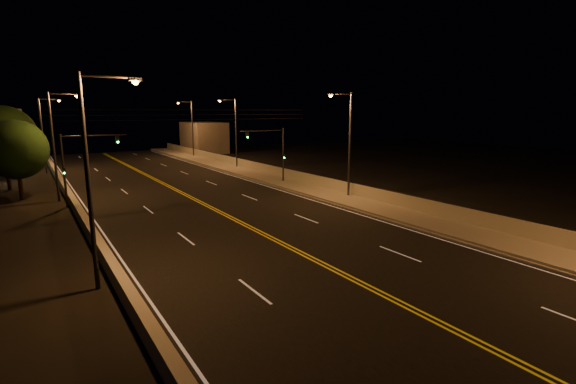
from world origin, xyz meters
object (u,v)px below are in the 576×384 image
streetlight_5 (56,139)px  traffic_signal_left (77,160)px  tree_1 (3,137)px  streetlight_4 (94,168)px  streetlight_1 (347,139)px  tree_2 (18,143)px  streetlight_3 (191,125)px  streetlight_6 (44,130)px  traffic_signal_right (275,149)px  streetlight_2 (234,129)px  tree_0 (16,150)px

streetlight_5 → traffic_signal_left: bearing=-67.4°
tree_1 → streetlight_4: bearing=-82.5°
streetlight_5 → tree_1: size_ratio=1.12×
streetlight_1 → tree_2: 39.70m
streetlight_3 → traffic_signal_left: bearing=-124.0°
streetlight_1 → streetlight_4: bearing=-157.6°
streetlight_6 → traffic_signal_right: (19.90, -22.59, -1.59)m
streetlight_3 → tree_1: bearing=-143.8°
traffic_signal_right → traffic_signal_left: (-18.76, 0.00, 0.00)m
streetlight_4 → streetlight_5: same height
streetlight_5 → traffic_signal_left: 3.38m
streetlight_4 → tree_1: size_ratio=1.12×
streetlight_1 → streetlight_2: size_ratio=1.00×
streetlight_2 → streetlight_4: 38.41m
streetlight_6 → streetlight_1: bearing=-56.5°
tree_0 → tree_1: size_ratio=0.85×
streetlight_1 → traffic_signal_right: size_ratio=1.57×
streetlight_5 → tree_0: streetlight_5 is taller
streetlight_2 → tree_0: bearing=-162.5°
streetlight_1 → tree_0: 28.84m
streetlight_6 → traffic_signal_right: bearing=-48.6°
streetlight_2 → tree_1: size_ratio=1.12×
streetlight_1 → streetlight_6: bearing=123.5°
streetlight_5 → streetlight_1: bearing=-30.3°
streetlight_1 → traffic_signal_right: streetlight_1 is taller
streetlight_4 → streetlight_6: size_ratio=1.00×
streetlight_4 → tree_0: size_ratio=1.32×
streetlight_4 → tree_2: (-2.96, 40.13, -1.40)m
streetlight_3 → tree_2: 25.91m
streetlight_1 → streetlight_4: same height
streetlight_1 → streetlight_3: (0.00, 39.84, 0.00)m
tree_0 → tree_2: 15.99m
traffic_signal_left → tree_2: tree_2 is taller
streetlight_4 → tree_1: 30.32m
streetlight_2 → tree_2: bearing=161.3°
streetlight_6 → tree_2: 3.45m
streetlight_1 → traffic_signal_right: (-1.55, 9.78, -1.59)m
streetlight_6 → tree_1: 11.85m
streetlight_6 → tree_0: streetlight_6 is taller
streetlight_4 → traffic_signal_right: 27.31m
tree_2 → streetlight_6: bearing=20.3°
streetlight_1 → streetlight_6: (-21.45, 32.37, 0.00)m
tree_0 → streetlight_6: bearing=80.1°
tree_0 → tree_1: 6.05m
streetlight_2 → traffic_signal_left: size_ratio=1.57×
streetlight_6 → tree_0: 17.36m
streetlight_6 → traffic_signal_right: size_ratio=1.57×
streetlight_1 → streetlight_5: (-21.45, 12.54, 0.00)m
streetlight_1 → tree_2: bearing=128.0°
tree_0 → streetlight_3: bearing=45.1°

